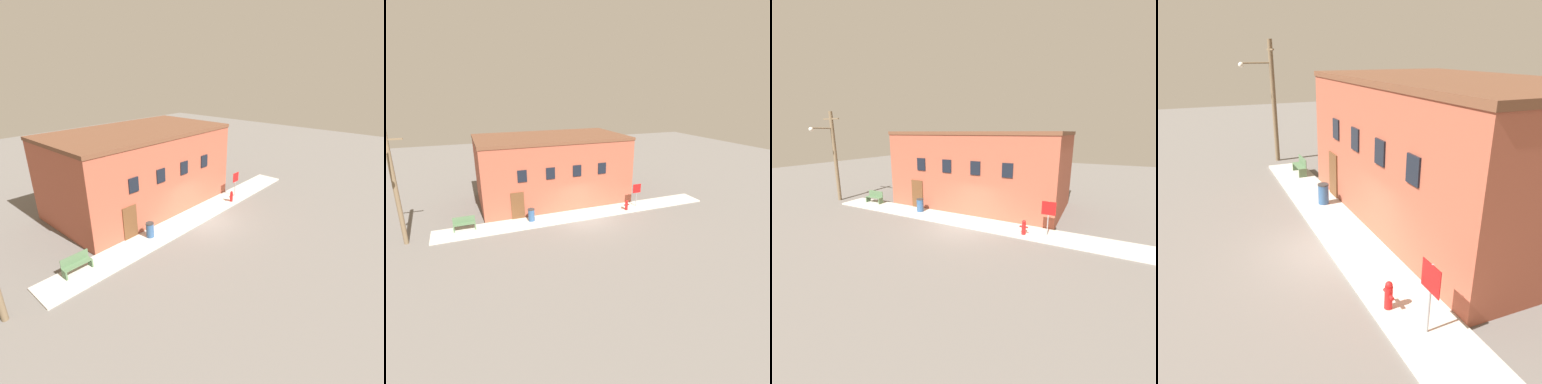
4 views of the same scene
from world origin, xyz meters
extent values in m
plane|color=#66605B|center=(0.00, 0.00, 0.00)|extent=(80.00, 80.00, 0.00)
cube|color=#BCB7AD|center=(0.00, 1.02, 0.05)|extent=(22.09, 2.04, 0.10)
cube|color=#9E4C38|center=(-1.12, 5.61, 2.77)|extent=(12.52, 7.13, 5.54)
cube|color=brown|center=(-1.12, 5.61, 5.66)|extent=(12.62, 7.23, 0.24)
cube|color=black|center=(-4.41, 2.01, 3.43)|extent=(0.70, 0.08, 0.90)
cube|color=black|center=(-2.22, 2.01, 3.43)|extent=(0.70, 0.08, 0.90)
cube|color=black|center=(-0.02, 2.01, 3.43)|extent=(0.70, 0.08, 0.90)
cube|color=black|center=(2.17, 2.01, 3.43)|extent=(0.70, 0.08, 0.90)
cube|color=brown|center=(-4.88, 2.01, 1.10)|extent=(1.00, 0.08, 2.20)
cylinder|color=red|center=(3.75, 0.49, 0.45)|extent=(0.23, 0.23, 0.68)
sphere|color=red|center=(3.75, 0.49, 0.85)|extent=(0.20, 0.20, 0.20)
cylinder|color=red|center=(3.57, 0.49, 0.55)|extent=(0.12, 0.10, 0.10)
cylinder|color=red|center=(3.92, 0.49, 0.55)|extent=(0.12, 0.10, 0.10)
cylinder|color=gray|center=(4.94, 0.96, 1.08)|extent=(0.06, 0.06, 1.95)
cube|color=red|center=(4.94, 0.94, 1.68)|extent=(0.75, 0.02, 0.75)
cube|color=#4C6B47|center=(-9.51, 1.36, 0.33)|extent=(0.08, 0.44, 0.45)
cube|color=#4C6B47|center=(-8.10, 1.36, 0.33)|extent=(0.08, 0.44, 0.45)
cube|color=#4C6B47|center=(-8.80, 1.36, 0.57)|extent=(1.50, 0.44, 0.04)
cube|color=#4C6B47|center=(-8.80, 1.56, 0.83)|extent=(1.50, 0.04, 0.47)
cylinder|color=#2D517F|center=(-4.04, 1.22, 0.55)|extent=(0.48, 0.48, 0.89)
cylinder|color=#2D2D2D|center=(-4.04, 1.22, 1.03)|extent=(0.51, 0.51, 0.06)
cylinder|color=brown|center=(-12.42, 0.86, 3.68)|extent=(0.28, 0.28, 7.36)
cylinder|color=brown|center=(-12.42, -0.02, 6.03)|extent=(0.10, 1.76, 0.10)
sphere|color=silver|center=(-12.42, -0.90, 5.93)|extent=(0.32, 0.32, 0.32)
cube|color=brown|center=(-12.42, 0.86, 6.77)|extent=(1.80, 0.10, 0.10)
camera|label=1|loc=(-14.50, -11.31, 9.68)|focal=28.00mm
camera|label=2|loc=(-8.39, -19.41, 9.48)|focal=28.00mm
camera|label=3|loc=(7.16, -13.04, 5.72)|focal=24.00mm
camera|label=4|loc=(11.20, -3.69, 6.74)|focal=35.00mm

